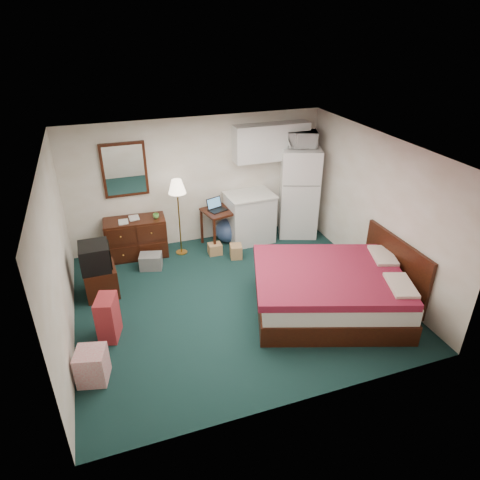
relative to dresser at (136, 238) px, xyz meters
name	(u,v)px	position (x,y,z in m)	size (l,w,h in m)	color
floor	(235,299)	(1.31, -1.97, -0.38)	(5.00, 4.50, 0.01)	black
ceiling	(234,149)	(1.31, -1.97, 2.12)	(5.00, 4.50, 0.01)	beige
walls	(234,231)	(1.31, -1.97, 0.87)	(5.01, 4.51, 2.50)	beige
mirror	(124,170)	(-0.04, 0.25, 1.27)	(0.80, 0.06, 1.00)	white
upper_cabinets	(271,142)	(2.76, 0.11, 1.57)	(1.50, 0.35, 0.70)	silver
headboard	(395,267)	(3.77, -2.73, 0.17)	(0.06, 1.56, 1.00)	black
dresser	(136,238)	(0.00, 0.00, 0.00)	(1.12, 0.51, 0.77)	black
floor_lamp	(179,218)	(0.82, -0.17, 0.37)	(0.33, 0.33, 1.50)	#C78532
desk	(220,228)	(1.63, -0.10, 0.00)	(0.60, 0.60, 0.76)	black
exercise_ball	(227,231)	(1.81, -0.01, -0.14)	(0.49, 0.49, 0.49)	#354D80
kitchen_counter	(250,218)	(2.26, -0.09, 0.10)	(0.89, 0.68, 0.97)	silver
fridge	(299,192)	(3.33, -0.09, 0.54)	(0.76, 0.76, 1.84)	white
bed	(330,291)	(2.61, -2.73, -0.03)	(2.22, 1.73, 0.71)	maroon
tv_stand	(101,281)	(-0.73, -1.11, -0.13)	(0.51, 0.55, 0.51)	black
suitcase	(108,318)	(-0.68, -2.25, -0.05)	(0.26, 0.41, 0.67)	maroon
retail_box	(92,366)	(-0.94, -3.03, -0.16)	(0.36, 0.36, 0.45)	silver
file_bin	(151,261)	(0.17, -0.55, -0.24)	(0.39, 0.30, 0.28)	slate
cardboard_box_a	(215,249)	(1.42, -0.43, -0.28)	(0.25, 0.21, 0.21)	#895E3E
cardboard_box_b	(236,251)	(1.77, -0.69, -0.25)	(0.22, 0.26, 0.26)	#895E3E
laptop	(218,205)	(1.59, -0.11, 0.49)	(0.33, 0.27, 0.23)	black
crt_tv	(95,257)	(-0.75, -1.12, 0.34)	(0.47, 0.51, 0.43)	black
microwave	(302,137)	(3.33, -0.06, 1.65)	(0.57, 0.31, 0.39)	white
book_a	(118,217)	(-0.28, -0.06, 0.50)	(0.17, 0.02, 0.24)	#895E3E
book_b	(128,213)	(-0.08, 0.04, 0.51)	(0.18, 0.02, 0.25)	#895E3E
mug	(156,215)	(0.40, -0.08, 0.44)	(0.12, 0.09, 0.12)	#5A9F44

